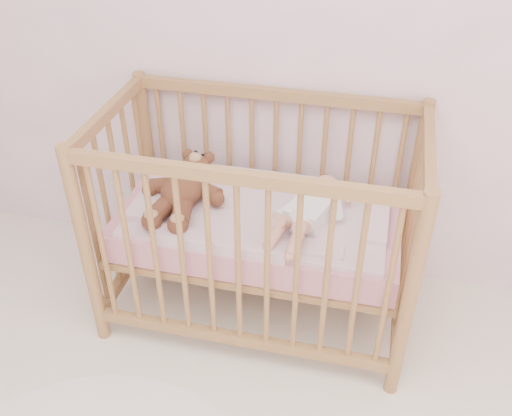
% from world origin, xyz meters
% --- Properties ---
extents(wall_back, '(4.00, 0.02, 2.70)m').
position_xyz_m(wall_back, '(0.00, 2.00, 1.35)').
color(wall_back, white).
rests_on(wall_back, floor).
extents(crib, '(1.36, 0.76, 1.00)m').
position_xyz_m(crib, '(-0.12, 1.60, 0.50)').
color(crib, '#9B6942').
rests_on(crib, floor).
extents(mattress, '(1.22, 0.62, 0.13)m').
position_xyz_m(mattress, '(-0.12, 1.60, 0.49)').
color(mattress, pink).
rests_on(mattress, crib).
extents(blanket, '(1.10, 0.58, 0.06)m').
position_xyz_m(blanket, '(-0.12, 1.60, 0.56)').
color(blanket, pink).
rests_on(blanket, mattress).
extents(baby, '(0.41, 0.62, 0.14)m').
position_xyz_m(baby, '(0.10, 1.58, 0.64)').
color(baby, white).
rests_on(baby, blanket).
extents(teddy_bear, '(0.39, 0.56, 0.15)m').
position_xyz_m(teddy_bear, '(-0.46, 1.58, 0.65)').
color(teddy_bear, brown).
rests_on(teddy_bear, blanket).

